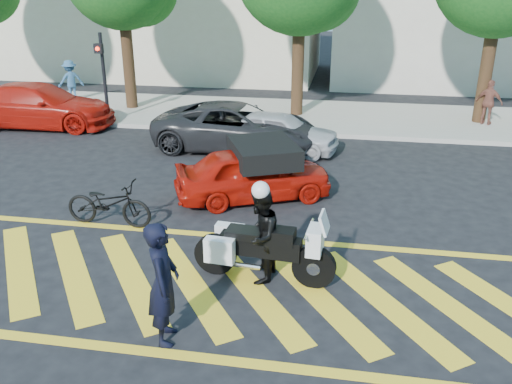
% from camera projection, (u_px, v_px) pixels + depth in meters
% --- Properties ---
extents(ground, '(90.00, 90.00, 0.00)m').
position_uv_depth(ground, '(224.00, 286.00, 9.41)').
color(ground, black).
rests_on(ground, ground).
extents(sidewalk, '(60.00, 5.00, 0.15)m').
position_uv_depth(sidewalk, '(296.00, 116.00, 20.34)').
color(sidewalk, '#9E998E').
rests_on(sidewalk, ground).
extents(crosswalk, '(12.33, 4.00, 0.01)m').
position_uv_depth(crosswalk, '(222.00, 286.00, 9.42)').
color(crosswalk, yellow).
rests_on(crosswalk, ground).
extents(signal_pole, '(0.28, 0.43, 3.20)m').
position_uv_depth(signal_pole, '(103.00, 71.00, 18.62)').
color(signal_pole, black).
rests_on(signal_pole, ground).
extents(officer_bike, '(0.59, 0.78, 1.90)m').
position_uv_depth(officer_bike, '(163.00, 283.00, 7.72)').
color(officer_bike, black).
rests_on(officer_bike, ground).
extents(bicycle, '(1.93, 0.74, 1.00)m').
position_uv_depth(bicycle, '(109.00, 203.00, 11.53)').
color(bicycle, black).
rests_on(bicycle, ground).
extents(police_motorcycle, '(2.54, 0.84, 1.12)m').
position_uv_depth(police_motorcycle, '(261.00, 248.00, 9.42)').
color(police_motorcycle, black).
rests_on(police_motorcycle, ground).
extents(officer_moto, '(0.72, 0.89, 1.71)m').
position_uv_depth(officer_moto, '(260.00, 236.00, 9.32)').
color(officer_moto, black).
rests_on(officer_moto, ground).
extents(red_convertible, '(3.98, 2.87, 1.26)m').
position_uv_depth(red_convertible, '(253.00, 174.00, 12.86)').
color(red_convertible, '#AB1207').
rests_on(red_convertible, ground).
extents(parked_left, '(5.32, 2.48, 1.50)m').
position_uv_depth(parked_left, '(40.00, 106.00, 18.93)').
color(parked_left, '#B1140A').
rests_on(parked_left, ground).
extents(parked_mid_left, '(5.16, 2.53, 1.41)m').
position_uv_depth(parked_mid_left, '(237.00, 127.00, 16.49)').
color(parked_mid_left, black).
rests_on(parked_mid_left, ground).
extents(parked_mid_right, '(3.76, 1.91, 1.23)m').
position_uv_depth(parked_mid_right, '(279.00, 132.00, 16.32)').
color(parked_mid_right, '#BBBCC0').
rests_on(parked_mid_right, ground).
extents(pedestrian_left, '(1.17, 1.16, 1.62)m').
position_uv_depth(pedestrian_left, '(71.00, 80.00, 22.25)').
color(pedestrian_left, '#315E88').
rests_on(pedestrian_left, sidewalk).
extents(pedestrian_right, '(0.97, 0.75, 1.54)m').
position_uv_depth(pedestrian_right, '(489.00, 103.00, 18.62)').
color(pedestrian_right, brown).
rests_on(pedestrian_right, sidewalk).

